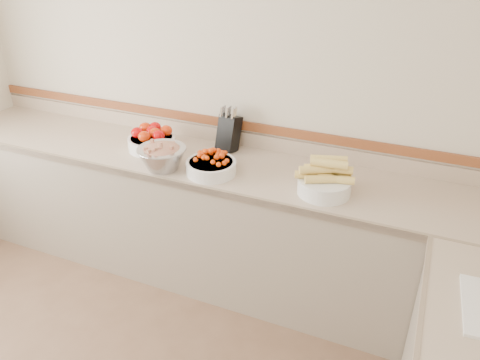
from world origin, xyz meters
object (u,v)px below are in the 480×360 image
at_px(cherry_tomato_bowl, 211,165).
at_px(corn_bowl, 325,181).
at_px(knife_block, 229,132).
at_px(rhubarb_bowl, 162,156).
at_px(tomato_bowl, 152,139).

bearing_deg(cherry_tomato_bowl, corn_bowl, 2.46).
distance_m(knife_block, rhubarb_bowl, 0.50).
bearing_deg(tomato_bowl, knife_block, 21.93).
relative_size(tomato_bowl, cherry_tomato_bowl, 1.04).
bearing_deg(corn_bowl, knife_block, 155.79).
relative_size(knife_block, corn_bowl, 0.93).
bearing_deg(knife_block, rhubarb_bowl, -121.37).
bearing_deg(cherry_tomato_bowl, tomato_bowl, 162.34).
distance_m(corn_bowl, rhubarb_bowl, 1.00).
distance_m(tomato_bowl, rhubarb_bowl, 0.32).
relative_size(corn_bowl, rhubarb_bowl, 1.11).
xyz_separation_m(tomato_bowl, rhubarb_bowl, (0.22, -0.23, 0.02)).
height_order(knife_block, tomato_bowl, knife_block).
bearing_deg(rhubarb_bowl, cherry_tomato_bowl, 11.94).
distance_m(tomato_bowl, corn_bowl, 1.23).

